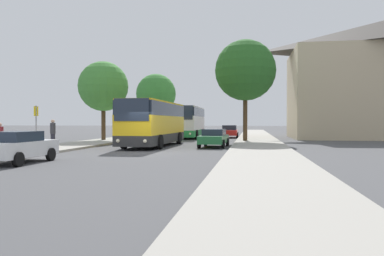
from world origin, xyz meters
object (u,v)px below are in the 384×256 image
at_px(pedestrian_waiting_near, 53,133).
at_px(tree_left_far, 103,86).
at_px(bus_stop_sign, 36,122).
at_px(pedestrian_waiting_far, 0,138).
at_px(bus_middle, 189,122).
at_px(parked_car_left_curb, 17,146).
at_px(parked_car_right_far, 230,131).
at_px(tree_left_near, 156,94).
at_px(parked_car_right_near, 214,138).
at_px(tree_right_near, 245,70).
at_px(bus_front, 154,123).

xyz_separation_m(pedestrian_waiting_near, tree_left_far, (-0.50, 10.16, 4.14)).
distance_m(bus_stop_sign, pedestrian_waiting_far, 3.55).
height_order(bus_middle, parked_car_left_curb, bus_middle).
xyz_separation_m(parked_car_right_far, pedestrian_waiting_near, (-10.99, -20.37, 0.35)).
bearing_deg(tree_left_near, pedestrian_waiting_near, -90.40).
relative_size(bus_middle, tree_left_near, 1.25).
height_order(parked_car_left_curb, pedestrian_waiting_far, pedestrian_waiting_far).
relative_size(pedestrian_waiting_far, tree_left_far, 0.22).
bearing_deg(tree_left_near, bus_stop_sign, -89.83).
bearing_deg(pedestrian_waiting_far, parked_car_right_near, -41.30).
bearing_deg(pedestrian_waiting_near, parked_car_left_curb, -75.95).
xyz_separation_m(parked_car_right_far, tree_right_near, (1.98, -9.64, 5.82)).
xyz_separation_m(parked_car_left_curb, tree_right_near, (9.93, 19.22, 5.82)).
distance_m(bus_middle, parked_car_left_curb, 27.32).
xyz_separation_m(bus_stop_sign, pedestrian_waiting_near, (-0.28, 2.48, -0.73)).
xyz_separation_m(bus_middle, tree_left_far, (-6.90, -8.44, 3.36)).
relative_size(bus_front, tree_right_near, 1.15).
bearing_deg(tree_left_far, pedestrian_waiting_near, -87.20).
relative_size(bus_stop_sign, pedestrian_waiting_far, 1.62).
bearing_deg(tree_left_near, bus_front, -75.88).
relative_size(pedestrian_waiting_near, pedestrian_waiting_far, 1.12).
xyz_separation_m(bus_middle, pedestrian_waiting_near, (-6.40, -18.60, -0.78)).
relative_size(bus_front, pedestrian_waiting_far, 6.30).
bearing_deg(pedestrian_waiting_near, bus_middle, 65.35).
relative_size(parked_car_right_far, tree_left_near, 0.54).
height_order(pedestrian_waiting_far, tree_left_far, tree_left_far).
bearing_deg(pedestrian_waiting_near, pedestrian_waiting_far, -92.65).
relative_size(parked_car_right_near, tree_right_near, 0.48).
bearing_deg(bus_front, bus_middle, 90.06).
relative_size(bus_middle, tree_left_far, 1.42).
height_order(pedestrian_waiting_near, tree_left_near, tree_left_near).
relative_size(tree_left_near, tree_right_near, 0.92).
xyz_separation_m(parked_car_left_curb, bus_stop_sign, (-2.76, 6.01, 1.08)).
bearing_deg(pedestrian_waiting_far, tree_right_near, -31.08).
height_order(tree_left_near, tree_right_near, tree_right_near).
bearing_deg(pedestrian_waiting_near, tree_left_far, 87.14).
height_order(pedestrian_waiting_near, tree_right_near, tree_right_near).
relative_size(bus_middle, parked_car_right_near, 2.39).
relative_size(bus_front, pedestrian_waiting_near, 5.62).
height_order(parked_car_right_near, pedestrian_waiting_far, pedestrian_waiting_far).
xyz_separation_m(bus_middle, bus_stop_sign, (-6.12, -21.08, -0.06)).
height_order(parked_car_right_far, tree_left_far, tree_left_far).
bearing_deg(tree_right_near, bus_stop_sign, -133.86).
distance_m(pedestrian_waiting_far, tree_left_near, 33.89).
bearing_deg(bus_middle, tree_right_near, -51.41).
xyz_separation_m(parked_car_right_near, pedestrian_waiting_near, (-10.78, -3.68, 0.40)).
xyz_separation_m(parked_car_right_far, tree_left_near, (-10.80, 7.25, 5.06)).
bearing_deg(pedestrian_waiting_far, tree_left_far, 9.04).
xyz_separation_m(parked_car_right_far, bus_stop_sign, (-10.71, -22.84, 1.08)).
bearing_deg(pedestrian_waiting_far, bus_middle, -7.78).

